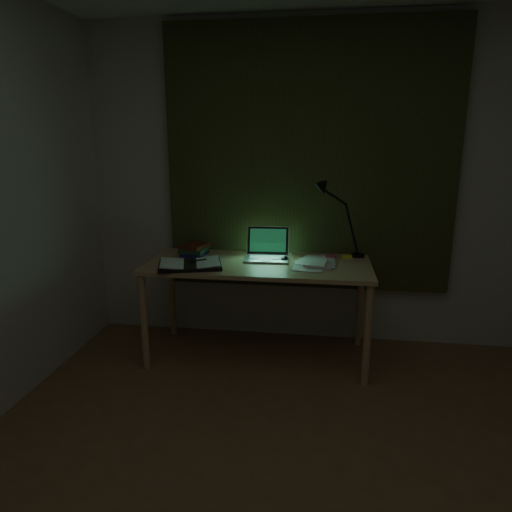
% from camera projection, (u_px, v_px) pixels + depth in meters
% --- Properties ---
extents(wall_back, '(3.50, 0.00, 2.50)m').
position_uv_depth(wall_back, '(308.00, 187.00, 3.56)').
color(wall_back, beige).
rests_on(wall_back, ground).
extents(curtain, '(2.20, 0.06, 2.00)m').
position_uv_depth(curtain, '(309.00, 161.00, 3.47)').
color(curtain, '#282F17').
rests_on(curtain, wall_back).
extents(desk, '(1.62, 0.71, 0.74)m').
position_uv_depth(desk, '(258.00, 310.00, 3.41)').
color(desk, tan).
rests_on(desk, floor).
extents(laptop, '(0.34, 0.38, 0.23)m').
position_uv_depth(laptop, '(267.00, 245.00, 3.36)').
color(laptop, '#B1B1B6').
rests_on(laptop, desk).
extents(open_textbook, '(0.50, 0.42, 0.04)m').
position_uv_depth(open_textbook, '(190.00, 264.00, 3.20)').
color(open_textbook, silver).
rests_on(open_textbook, desk).
extents(book_stack, '(0.21, 0.24, 0.09)m').
position_uv_depth(book_stack, '(195.00, 249.00, 3.53)').
color(book_stack, silver).
rests_on(book_stack, desk).
extents(loose_papers, '(0.36, 0.37, 0.02)m').
position_uv_depth(loose_papers, '(309.00, 263.00, 3.27)').
color(loose_papers, silver).
rests_on(loose_papers, desk).
extents(mouse, '(0.06, 0.09, 0.03)m').
position_uv_depth(mouse, '(284.00, 259.00, 3.36)').
color(mouse, black).
rests_on(mouse, desk).
extents(sticky_yellow, '(0.08, 0.08, 0.02)m').
position_uv_depth(sticky_yellow, '(347.00, 256.00, 3.46)').
color(sticky_yellow, '#F3F433').
rests_on(sticky_yellow, desk).
extents(sticky_pink, '(0.10, 0.10, 0.02)m').
position_uv_depth(sticky_pink, '(330.00, 256.00, 3.45)').
color(sticky_pink, '#C74D6C').
rests_on(sticky_pink, desk).
extents(desk_lamp, '(0.40, 0.32, 0.56)m').
position_uv_depth(desk_lamp, '(360.00, 221.00, 3.42)').
color(desk_lamp, black).
rests_on(desk_lamp, desk).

